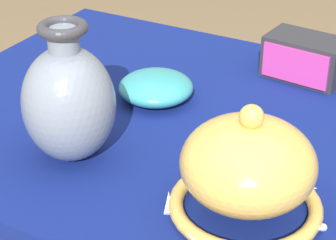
{
  "coord_description": "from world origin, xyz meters",
  "views": [
    {
      "loc": [
        0.41,
        -0.94,
        1.28
      ],
      "look_at": [
        -0.02,
        -0.16,
        0.78
      ],
      "focal_mm": 70.0,
      "sensor_mm": 36.0,
      "label": 1
    }
  ],
  "objects_px": {
    "vase_dome_bell": "(248,171)",
    "bowl_shallow_teal": "(156,87)",
    "mosaic_tile_box": "(305,58)",
    "vase_tall_bulbous": "(69,101)"
  },
  "relations": [
    {
      "from": "vase_dome_bell",
      "to": "bowl_shallow_teal",
      "type": "distance_m",
      "value": 0.38
    },
    {
      "from": "vase_tall_bulbous",
      "to": "bowl_shallow_teal",
      "type": "bearing_deg",
      "value": 84.93
    },
    {
      "from": "vase_tall_bulbous",
      "to": "mosaic_tile_box",
      "type": "height_order",
      "value": "vase_tall_bulbous"
    },
    {
      "from": "mosaic_tile_box",
      "to": "vase_tall_bulbous",
      "type": "bearing_deg",
      "value": -110.83
    },
    {
      "from": "bowl_shallow_teal",
      "to": "vase_dome_bell",
      "type": "bearing_deg",
      "value": -40.05
    },
    {
      "from": "vase_dome_bell",
      "to": "bowl_shallow_teal",
      "type": "bearing_deg",
      "value": 139.95
    },
    {
      "from": "vase_dome_bell",
      "to": "mosaic_tile_box",
      "type": "height_order",
      "value": "vase_dome_bell"
    },
    {
      "from": "mosaic_tile_box",
      "to": "vase_dome_bell",
      "type": "bearing_deg",
      "value": -75.58
    },
    {
      "from": "vase_tall_bulbous",
      "to": "mosaic_tile_box",
      "type": "bearing_deg",
      "value": 63.4
    },
    {
      "from": "vase_dome_bell",
      "to": "bowl_shallow_teal",
      "type": "relative_size",
      "value": 1.67
    }
  ]
}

